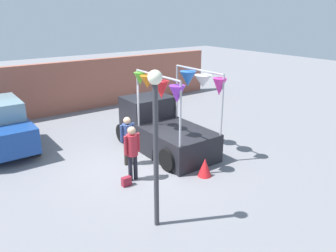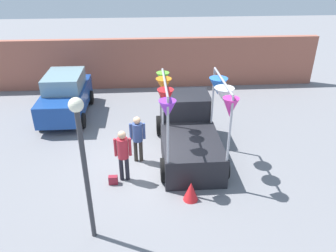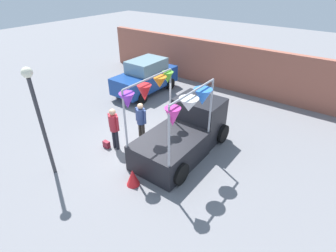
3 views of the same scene
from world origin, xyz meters
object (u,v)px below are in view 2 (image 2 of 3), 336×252
at_px(parked_car, 66,95).
at_px(vendor_truck, 188,129).
at_px(person_customer, 123,151).
at_px(folded_kite_bundle_crimson, 191,191).
at_px(person_vendor, 138,135).
at_px(street_lamp, 83,152).
at_px(handbag, 113,180).

bearing_deg(parked_car, vendor_truck, -34.62).
height_order(vendor_truck, person_customer, vendor_truck).
relative_size(person_customer, folded_kite_bundle_crimson, 2.90).
distance_m(person_customer, person_vendor, 1.13).
height_order(person_customer, street_lamp, street_lamp).
distance_m(parked_car, person_vendor, 5.04).
height_order(vendor_truck, handbag, vendor_truck).
bearing_deg(handbag, person_vendor, 57.98).
xyz_separation_m(person_customer, street_lamp, (-0.68, -2.30, 1.43)).
xyz_separation_m(parked_car, street_lamp, (2.05, -7.28, 1.54)).
xyz_separation_m(person_customer, handbag, (-0.35, -0.20, -0.92)).
bearing_deg(street_lamp, handbag, 81.06).
xyz_separation_m(person_vendor, street_lamp, (-1.11, -3.35, 1.47)).
distance_m(person_vendor, folded_kite_bundle_crimson, 2.74).
distance_m(vendor_truck, street_lamp, 5.08).
relative_size(parked_car, person_customer, 2.30).
bearing_deg(folded_kite_bundle_crimson, person_customer, 150.31).
bearing_deg(person_vendor, folded_kite_bundle_crimson, -54.84).
bearing_deg(parked_car, handbag, -65.34).
bearing_deg(handbag, vendor_truck, 34.91).
height_order(vendor_truck, street_lamp, street_lamp).
relative_size(person_customer, handbag, 6.22).
bearing_deg(vendor_truck, person_customer, -144.32).
distance_m(person_vendor, street_lamp, 3.82).
distance_m(parked_car, street_lamp, 7.72).
bearing_deg(person_customer, person_vendor, 67.66).
height_order(person_customer, folded_kite_bundle_crimson, person_customer).
bearing_deg(handbag, person_customer, 29.74).
height_order(person_vendor, handbag, person_vendor).
xyz_separation_m(handbag, street_lamp, (-0.33, -2.10, 2.35)).
relative_size(vendor_truck, folded_kite_bundle_crimson, 6.87).
relative_size(person_vendor, street_lamp, 0.45).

